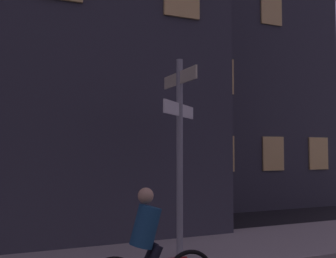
{
  "coord_description": "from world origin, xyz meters",
  "views": [
    {
      "loc": [
        -2.52,
        -0.43,
        2.12
      ],
      "look_at": [
        0.47,
        6.45,
        2.51
      ],
      "focal_mm": 43.39,
      "sensor_mm": 36.0,
      "label": 1
    }
  ],
  "objects": [
    {
      "name": "cyclist",
      "position": [
        -0.53,
        4.8,
        0.75
      ],
      "size": [
        1.82,
        0.35,
        1.61
      ],
      "color": "black",
      "rests_on": "ground_plane"
    },
    {
      "name": "building_right_block",
      "position": [
        4.56,
        14.77,
        8.05
      ],
      "size": [
        10.43,
        6.98,
        16.11
      ],
      "color": "#383842",
      "rests_on": "ground_plane"
    },
    {
      "name": "signpost",
      "position": [
        0.67,
        6.37,
        2.31
      ],
      "size": [
        1.11,
        1.38,
        3.68
      ],
      "color": "gray",
      "rests_on": "sidewalk_kerb"
    }
  ]
}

